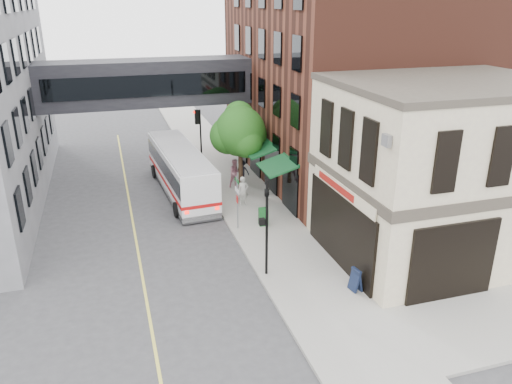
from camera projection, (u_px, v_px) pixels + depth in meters
ground at (272, 301)px, 20.75m from camera, size 120.00×120.00×0.00m
sidewalk_main at (234, 184)px, 33.76m from camera, size 4.00×60.00×0.15m
corner_building at (440, 171)px, 23.44m from camera, size 10.19×8.12×8.45m
brick_building at (341, 73)px, 34.31m from camera, size 13.76×18.00×14.00m
skyway_bridge at (146, 83)px, 33.65m from camera, size 14.00×3.18×3.00m
traffic_signal_near at (266, 216)px, 21.56m from camera, size 0.44×0.22×4.60m
traffic_signal_far at (198, 128)px, 34.78m from camera, size 0.53×0.28×4.50m
street_sign_pole at (237, 198)px, 26.40m from camera, size 0.08×0.75×3.00m
street_tree at (239, 131)px, 31.73m from camera, size 3.80×3.20×5.60m
lane_marking at (133, 221)px, 28.32m from camera, size 0.12×40.00×0.01m
bus at (181, 169)px, 31.95m from camera, size 3.10×10.66×2.83m
pedestrian_a at (243, 191)px, 29.84m from camera, size 0.66×0.45×1.76m
pedestrian_b at (235, 173)px, 32.69m from camera, size 0.99×0.81×1.89m
pedestrian_c at (242, 171)px, 33.69m from camera, size 1.13×0.96×1.52m
newspaper_box at (263, 217)px, 27.27m from camera, size 0.53×0.48×0.97m
sandwich_board at (356, 280)px, 21.12m from camera, size 0.44×0.62×1.01m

